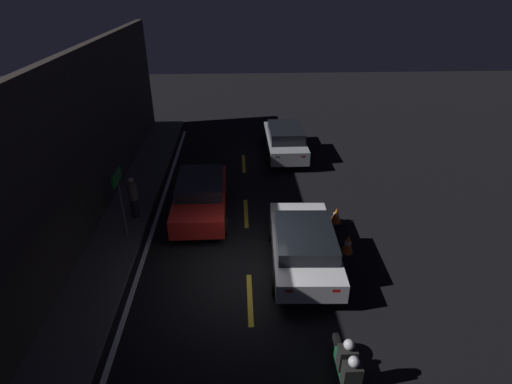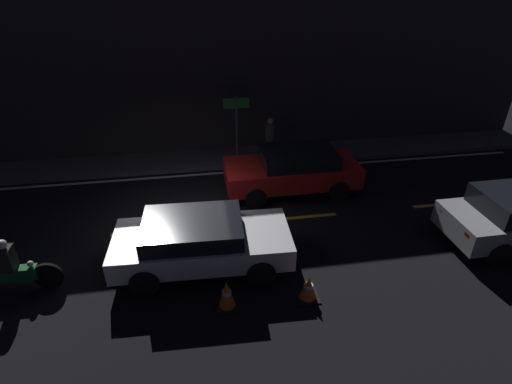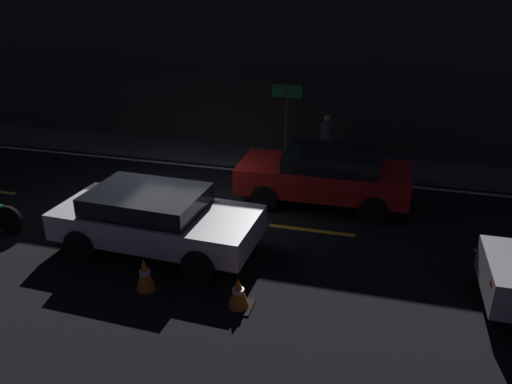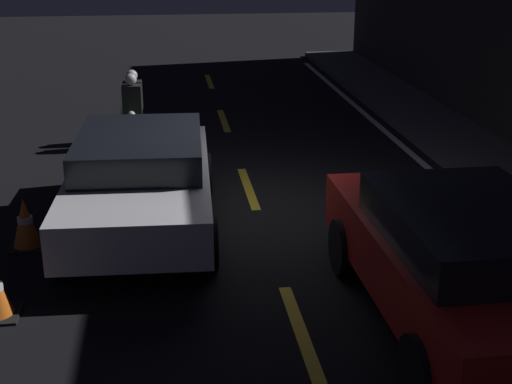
{
  "view_description": "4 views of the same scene",
  "coord_description": "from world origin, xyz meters",
  "px_view_note": "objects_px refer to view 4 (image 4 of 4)",
  "views": [
    {
      "loc": [
        -9.19,
        0.21,
        7.75
      ],
      "look_at": [
        2.85,
        -0.34,
        1.24
      ],
      "focal_mm": 28.0,
      "sensor_mm": 36.0,
      "label": 1
    },
    {
      "loc": [
        0.52,
        -9.52,
        6.48
      ],
      "look_at": [
        2.08,
        0.03,
        0.97
      ],
      "focal_mm": 28.0,
      "sensor_mm": 36.0,
      "label": 2
    },
    {
      "loc": [
        4.92,
        -10.13,
        5.37
      ],
      "look_at": [
        2.2,
        -0.05,
        0.84
      ],
      "focal_mm": 35.0,
      "sensor_mm": 36.0,
      "label": 3
    },
    {
      "loc": [
        9.8,
        -1.3,
        3.86
      ],
      "look_at": [
        1.4,
        -0.19,
        0.8
      ],
      "focal_mm": 50.0,
      "sensor_mm": 36.0,
      "label": 4
    }
  ],
  "objects_px": {
    "taxi_red": "(461,258)",
    "traffic_cone_near": "(25,224)",
    "sedan_white": "(141,178)",
    "motorcycle": "(133,111)"
  },
  "relations": [
    {
      "from": "taxi_red",
      "to": "traffic_cone_near",
      "type": "bearing_deg",
      "value": 60.79
    },
    {
      "from": "sedan_white",
      "to": "taxi_red",
      "type": "xyz_separation_m",
      "value": [
        3.1,
        3.29,
        0.04
      ]
    },
    {
      "from": "taxi_red",
      "to": "traffic_cone_near",
      "type": "relative_size",
      "value": 6.26
    },
    {
      "from": "taxi_red",
      "to": "traffic_cone_near",
      "type": "distance_m",
      "value": 5.48
    },
    {
      "from": "sedan_white",
      "to": "taxi_red",
      "type": "distance_m",
      "value": 4.52
    },
    {
      "from": "sedan_white",
      "to": "taxi_red",
      "type": "height_order",
      "value": "taxi_red"
    },
    {
      "from": "sedan_white",
      "to": "taxi_red",
      "type": "bearing_deg",
      "value": 49.14
    },
    {
      "from": "sedan_white",
      "to": "motorcycle",
      "type": "distance_m",
      "value": 4.36
    },
    {
      "from": "taxi_red",
      "to": "traffic_cone_near",
      "type": "height_order",
      "value": "taxi_red"
    },
    {
      "from": "sedan_white",
      "to": "traffic_cone_near",
      "type": "distance_m",
      "value": 1.62
    }
  ]
}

